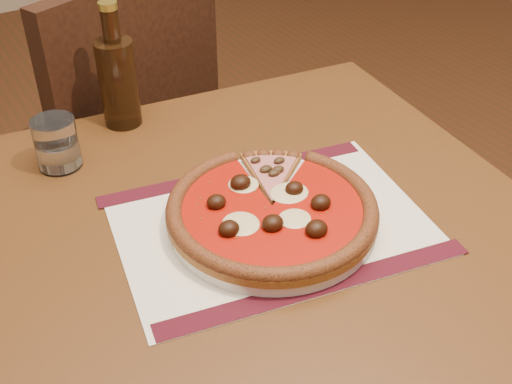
% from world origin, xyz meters
% --- Properties ---
extents(table, '(0.89, 0.89, 0.75)m').
position_xyz_m(table, '(-0.36, -0.14, 0.65)').
color(table, '#593615').
rests_on(table, ground).
extents(chair_far, '(0.58, 0.58, 0.96)m').
position_xyz_m(chair_far, '(-0.37, 0.49, 0.55)').
color(chair_far, black).
rests_on(chair_far, ground).
extents(placemat, '(0.49, 0.39, 0.00)m').
position_xyz_m(placemat, '(-0.36, -0.16, 0.75)').
color(placemat, beige).
rests_on(placemat, table).
extents(plate, '(0.30, 0.30, 0.02)m').
position_xyz_m(plate, '(-0.36, -0.16, 0.76)').
color(plate, white).
rests_on(plate, placemat).
extents(pizza, '(0.30, 0.30, 0.04)m').
position_xyz_m(pizza, '(-0.36, -0.16, 0.78)').
color(pizza, '#9F6826').
rests_on(pizza, plate).
extents(ham_slice, '(0.11, 0.14, 0.02)m').
position_xyz_m(ham_slice, '(-0.30, -0.09, 0.78)').
color(ham_slice, '#9F6826').
rests_on(ham_slice, plate).
extents(water_glass, '(0.09, 0.09, 0.09)m').
position_xyz_m(water_glass, '(-0.57, 0.15, 0.79)').
color(water_glass, white).
rests_on(water_glass, table).
extents(bottle, '(0.07, 0.07, 0.22)m').
position_xyz_m(bottle, '(-0.43, 0.23, 0.84)').
color(bottle, '#331D0C').
rests_on(bottle, table).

